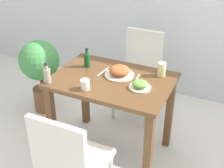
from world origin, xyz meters
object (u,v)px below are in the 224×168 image
chair_far (140,69)px  food_plate (119,71)px  sauce_bottle (87,59)px  condiment_bottle (47,75)px  side_plate (140,85)px  potted_plant_left (40,66)px  juice_glass (162,69)px  drink_cup (85,85)px  chair_near (69,161)px

chair_far → food_plate: (0.05, -0.64, 0.28)m
sauce_bottle → condiment_bottle: (-0.15, -0.39, 0.00)m
chair_far → side_plate: chair_far is taller
food_plate → potted_plant_left: 1.05m
condiment_bottle → juice_glass: bearing=32.1°
drink_cup → condiment_bottle: size_ratio=0.46×
chair_far → chair_near: bearing=-88.1°
chair_near → chair_far: size_ratio=1.00×
chair_near → potted_plant_left: (-1.00, 1.03, 0.02)m
sauce_bottle → potted_plant_left: 0.76m
juice_glass → chair_near: bearing=-108.2°
side_plate → potted_plant_left: side_plate is taller
drink_cup → potted_plant_left: (-0.85, 0.53, -0.26)m
drink_cup → juice_glass: juice_glass is taller
sauce_bottle → drink_cup: bearing=-63.3°
condiment_bottle → potted_plant_left: 0.83m
chair_far → food_plate: bearing=-85.6°
chair_far → side_plate: bearing=-70.2°
food_plate → condiment_bottle: bearing=-143.4°
chair_far → sauce_bottle: bearing=-114.3°
food_plate → chair_near: bearing=-90.0°
chair_near → side_plate: bearing=-108.1°
food_plate → side_plate: food_plate is taller
chair_near → sauce_bottle: 0.96m
drink_cup → food_plate: bearing=64.7°
side_plate → drink_cup: drink_cup is taller
chair_near → potted_plant_left: 1.44m
chair_near → sauce_bottle: size_ratio=5.07×
sauce_bottle → condiment_bottle: size_ratio=1.00×
chair_near → chair_far: same height
chair_far → condiment_bottle: size_ratio=5.07×
chair_far → juice_glass: (0.36, -0.50, 0.31)m
chair_near → sauce_bottle: (-0.32, 0.85, 0.31)m
drink_cup → potted_plant_left: size_ratio=0.10×
condiment_bottle → potted_plant_left: size_ratio=0.22×
drink_cup → sauce_bottle: sauce_bottle is taller
condiment_bottle → chair_near: bearing=-44.9°
food_plate → juice_glass: size_ratio=2.09×
chair_near → food_plate: chair_near is taller
food_plate → drink_cup: 0.35m
food_plate → juice_glass: (0.31, 0.14, 0.02)m
chair_near → sauce_bottle: sauce_bottle is taller
potted_plant_left → juice_glass: bearing=-3.3°
juice_glass → drink_cup: bearing=-135.4°
condiment_bottle → drink_cup: bearing=6.4°
chair_near → drink_cup: 0.60m
sauce_bottle → food_plate: bearing=-6.5°
juice_glass → potted_plant_left: juice_glass is taller
potted_plant_left → food_plate: bearing=-12.3°
condiment_bottle → side_plate: bearing=18.1°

